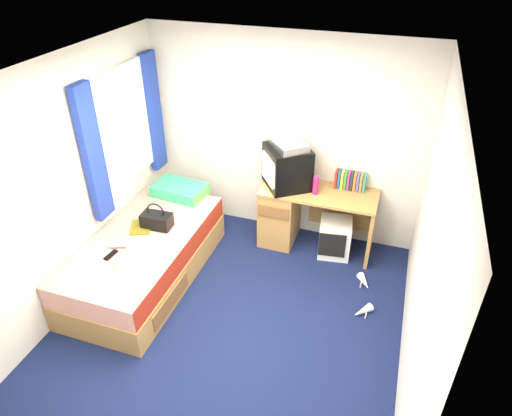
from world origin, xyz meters
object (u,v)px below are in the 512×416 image
(water_bottle, at_px, (118,244))
(towel, at_px, (144,248))
(storage_cube, at_px, (335,237))
(magazine, at_px, (141,227))
(crt_tv, at_px, (287,167))
(remote_control, at_px, (111,255))
(aerosol_can, at_px, (304,181))
(white_heels, at_px, (363,296))
(pink_water_bottle, at_px, (316,186))
(picture_frame, at_px, (361,184))
(desk, at_px, (294,212))
(colour_swatch_fan, at_px, (117,266))
(handbag, at_px, (157,220))
(bed, at_px, (145,257))
(vcr, at_px, (288,144))
(pillow, at_px, (180,190))

(water_bottle, bearing_deg, towel, 4.84)
(storage_cube, bearing_deg, magazine, -162.36)
(crt_tv, height_order, remote_control, crt_tv)
(remote_control, bearing_deg, aerosol_can, 51.32)
(storage_cube, xyz_separation_m, white_heels, (0.44, -0.67, -0.18))
(magazine, xyz_separation_m, white_heels, (2.39, 0.26, -0.51))
(towel, xyz_separation_m, magazine, (-0.25, 0.35, -0.04))
(pink_water_bottle, bearing_deg, white_heels, -43.90)
(crt_tv, bearing_deg, pink_water_bottle, 41.89)
(picture_frame, height_order, magazine, picture_frame)
(water_bottle, bearing_deg, desk, 43.40)
(colour_swatch_fan, bearing_deg, handbag, 86.35)
(storage_cube, relative_size, picture_frame, 3.15)
(bed, height_order, remote_control, remote_control)
(crt_tv, relative_size, colour_swatch_fan, 2.93)
(colour_swatch_fan, bearing_deg, remote_control, 140.97)
(towel, relative_size, remote_control, 1.66)
(bed, xyz_separation_m, water_bottle, (-0.13, -0.23, 0.31))
(white_heels, bearing_deg, colour_swatch_fan, -158.57)
(white_heels, bearing_deg, desk, 141.34)
(crt_tv, bearing_deg, white_heels, 18.70)
(vcr, xyz_separation_m, water_bottle, (-1.36, -1.39, -0.69))
(handbag, bearing_deg, bed, -108.99)
(pink_water_bottle, bearing_deg, vcr, 167.08)
(desk, height_order, colour_swatch_fan, desk)
(desk, distance_m, colour_swatch_fan, 2.12)
(bed, bearing_deg, handbag, 73.55)
(crt_tv, relative_size, aerosol_can, 3.37)
(magazine, bearing_deg, picture_frame, 29.31)
(picture_frame, relative_size, remote_control, 0.88)
(water_bottle, bearing_deg, colour_swatch_fan, -60.44)
(bed, xyz_separation_m, white_heels, (2.29, 0.40, -0.23))
(picture_frame, relative_size, water_bottle, 0.70)
(storage_cube, distance_m, vcr, 1.22)
(pillow, bearing_deg, colour_swatch_fan, -88.87)
(crt_tv, bearing_deg, bed, -82.23)
(handbag, height_order, magazine, handbag)
(handbag, bearing_deg, aerosol_can, 31.92)
(desk, xyz_separation_m, white_heels, (0.95, -0.76, -0.37))
(picture_frame, bearing_deg, colour_swatch_fan, -145.68)
(picture_frame, xyz_separation_m, pink_water_bottle, (-0.47, -0.26, 0.03))
(pillow, relative_size, white_heels, 0.90)
(crt_tv, bearing_deg, storage_cube, 46.21)
(picture_frame, distance_m, aerosol_can, 0.64)
(bed, relative_size, desk, 1.54)
(bed, xyz_separation_m, towel, (0.15, -0.20, 0.32))
(pink_water_bottle, height_order, aerosol_can, pink_water_bottle)
(vcr, distance_m, towel, 1.87)
(aerosol_can, height_order, remote_control, aerosol_can)
(handbag, bearing_deg, pink_water_bottle, 27.30)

